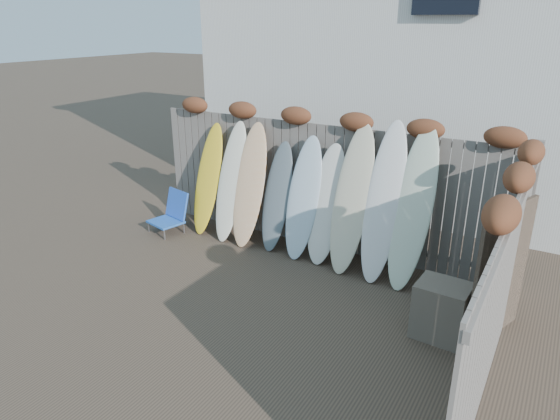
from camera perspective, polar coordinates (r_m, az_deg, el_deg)
The scene contains 16 objects.
ground at distance 6.50m, azimuth -5.50°, elevation -11.56°, with size 80.00×80.00×0.00m, color #493A2D.
back_fence at distance 7.86m, azimuth 4.82°, elevation 3.85°, with size 6.05×0.28×2.24m.
right_fence at distance 5.20m, azimuth 23.98°, elevation -7.75°, with size 0.28×4.40×2.24m.
house at distance 11.24m, azimuth 17.07°, elevation 18.64°, with size 8.50×5.50×6.33m.
beach_chair at distance 8.90m, azimuth -12.31°, elevation -0.34°, with size 0.65×0.67×0.71m.
wooden_crate at distance 6.17m, azimuth 17.93°, elevation -10.85°, with size 0.58×0.48×0.68m, color brown.
lattice_panel at distance 6.16m, azimuth 23.95°, elevation -6.65°, with size 0.05×1.09×1.63m, color #4E402F.
surfboard_0 at distance 8.63m, azimuth -8.23°, elevation 3.52°, with size 0.49×0.07×1.94m, color yellow.
surfboard_1 at distance 8.29m, azimuth -5.63°, elevation 3.21°, with size 0.50×0.07×2.03m, color white.
surfboard_2 at distance 8.07m, azimuth -3.51°, elevation 2.85°, with size 0.54×0.07×2.04m, color #F9BD8F.
surfboard_3 at distance 7.91m, azimuth -0.35°, elevation 1.53°, with size 0.46×0.07×1.77m, color #546066.
surfboard_4 at distance 7.63m, azimuth 2.68°, elevation 1.36°, with size 0.52×0.07×1.93m, color silver.
surfboard_5 at distance 7.50m, azimuth 5.30°, elevation 0.63°, with size 0.54×0.07×1.85m, color silver.
surfboard_6 at distance 7.24m, azimuth 8.21°, elevation 1.18°, with size 0.55×0.07×2.21m, color beige.
surfboard_7 at distance 7.07m, azimuth 11.76°, elevation 0.83°, with size 0.52×0.07×2.30m, color silver.
surfboard_8 at distance 6.95m, azimuth 14.94°, elevation 0.13°, with size 0.53×0.07×2.29m, color beige.
Camera 1 is at (3.30, -4.39, 3.48)m, focal length 32.00 mm.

